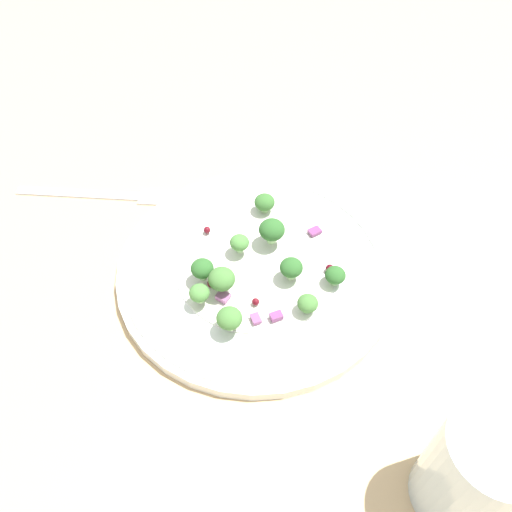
{
  "coord_description": "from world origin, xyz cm",
  "views": [
    {
      "loc": [
        11.75,
        -29.04,
        43.85
      ],
      "look_at": [
        -2.03,
        2.08,
        2.7
      ],
      "focal_mm": 36.64,
      "sensor_mm": 36.0,
      "label": 1
    }
  ],
  "objects_px": {
    "plate": "(256,267)",
    "broccoli_floret_1": "(229,319)",
    "water_glass": "(475,472)",
    "broccoli_floret_0": "(265,203)",
    "broccoli_floret_2": "(335,275)",
    "fork": "(103,194)"
  },
  "relations": [
    {
      "from": "plate",
      "to": "broccoli_floret_1",
      "type": "height_order",
      "value": "broccoli_floret_1"
    },
    {
      "from": "plate",
      "to": "water_glass",
      "type": "relative_size",
      "value": 2.7
    },
    {
      "from": "broccoli_floret_0",
      "to": "water_glass",
      "type": "xyz_separation_m",
      "value": [
        0.26,
        -0.21,
        0.03
      ]
    },
    {
      "from": "broccoli_floret_0",
      "to": "broccoli_floret_2",
      "type": "distance_m",
      "value": 0.12
    },
    {
      "from": "plate",
      "to": "fork",
      "type": "bearing_deg",
      "value": 171.59
    },
    {
      "from": "broccoli_floret_0",
      "to": "fork",
      "type": "bearing_deg",
      "value": -167.47
    },
    {
      "from": "fork",
      "to": "water_glass",
      "type": "relative_size",
      "value": 1.69
    },
    {
      "from": "plate",
      "to": "broccoli_floret_1",
      "type": "xyz_separation_m",
      "value": [
        0.01,
        -0.08,
        0.02
      ]
    },
    {
      "from": "plate",
      "to": "broccoli_floret_2",
      "type": "relative_size",
      "value": 13.81
    },
    {
      "from": "plate",
      "to": "broccoli_floret_0",
      "type": "xyz_separation_m",
      "value": [
        -0.02,
        0.07,
        0.02
      ]
    },
    {
      "from": "broccoli_floret_1",
      "to": "fork",
      "type": "relative_size",
      "value": 0.14
    },
    {
      "from": "plate",
      "to": "broccoli_floret_2",
      "type": "distance_m",
      "value": 0.08
    },
    {
      "from": "plate",
      "to": "water_glass",
      "type": "xyz_separation_m",
      "value": [
        0.23,
        -0.14,
        0.05
      ]
    },
    {
      "from": "plate",
      "to": "broccoli_floret_0",
      "type": "distance_m",
      "value": 0.08
    },
    {
      "from": "broccoli_floret_0",
      "to": "water_glass",
      "type": "bearing_deg",
      "value": -40.08
    },
    {
      "from": "plate",
      "to": "broccoli_floret_2",
      "type": "bearing_deg",
      "value": 6.38
    },
    {
      "from": "broccoli_floret_0",
      "to": "broccoli_floret_1",
      "type": "relative_size",
      "value": 0.95
    },
    {
      "from": "plate",
      "to": "fork",
      "type": "height_order",
      "value": "plate"
    },
    {
      "from": "plate",
      "to": "broccoli_floret_1",
      "type": "relative_size",
      "value": 11.83
    },
    {
      "from": "broccoli_floret_1",
      "to": "broccoli_floret_2",
      "type": "relative_size",
      "value": 1.17
    },
    {
      "from": "fork",
      "to": "water_glass",
      "type": "bearing_deg",
      "value": -20.96
    },
    {
      "from": "broccoli_floret_0",
      "to": "fork",
      "type": "height_order",
      "value": "broccoli_floret_0"
    }
  ]
}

